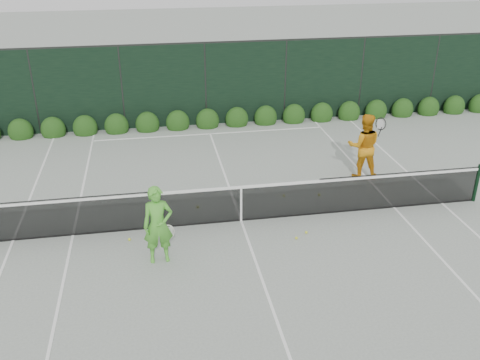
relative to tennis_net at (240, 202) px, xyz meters
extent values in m
plane|color=gray|center=(0.02, 0.00, -0.53)|extent=(80.00, 80.00, 0.00)
cylinder|color=black|center=(6.42, 0.00, 0.00)|extent=(0.10, 0.10, 1.07)
cube|color=black|center=(-4.18, 0.00, -0.02)|extent=(4.40, 0.01, 1.02)
cube|color=black|center=(0.02, 0.00, -0.05)|extent=(4.00, 0.01, 0.96)
cube|color=black|center=(4.22, 0.00, -0.02)|extent=(4.40, 0.01, 1.02)
cube|color=white|center=(0.02, 0.00, 0.41)|extent=(12.80, 0.03, 0.07)
cube|color=black|center=(0.02, 0.00, -0.51)|extent=(12.80, 0.02, 0.04)
cube|color=white|center=(0.02, 0.00, -0.07)|extent=(0.05, 0.03, 0.91)
imported|color=green|center=(-2.05, -1.42, 0.36)|extent=(0.68, 0.47, 1.79)
torus|color=silver|center=(-1.85, -1.32, 0.10)|extent=(0.30, 0.06, 0.30)
cylinder|color=black|center=(-1.85, -1.32, -0.14)|extent=(0.10, 0.03, 0.30)
imported|color=orange|center=(4.00, 2.01, 0.44)|extent=(1.10, 0.95, 1.94)
torus|color=black|center=(4.35, 1.81, 1.17)|extent=(0.25, 0.21, 0.30)
cylinder|color=black|center=(4.35, 1.81, 0.93)|extent=(0.10, 0.03, 0.30)
cube|color=white|center=(-5.46, 0.00, -0.53)|extent=(0.06, 23.77, 0.01)
cube|color=white|center=(5.51, 0.00, -0.53)|extent=(0.06, 23.77, 0.01)
cube|color=white|center=(-4.09, 0.00, -0.53)|extent=(0.06, 23.77, 0.01)
cube|color=white|center=(4.14, 0.00, -0.53)|extent=(0.06, 23.77, 0.01)
cube|color=white|center=(0.02, 11.88, -0.53)|extent=(11.03, 0.06, 0.01)
cube|color=white|center=(0.02, 6.40, -0.53)|extent=(8.23, 0.06, 0.01)
cube|color=white|center=(0.02, 0.00, -0.53)|extent=(0.06, 12.80, 0.01)
cube|color=black|center=(0.02, 7.50, 0.97)|extent=(32.00, 0.06, 3.00)
cube|color=#262826|center=(0.02, 7.50, 2.50)|extent=(32.00, 0.06, 0.06)
cylinder|color=#262826|center=(-5.98, 7.50, 0.97)|extent=(0.08, 0.08, 3.00)
cylinder|color=#262826|center=(-2.98, 7.50, 0.97)|extent=(0.08, 0.08, 3.00)
cylinder|color=#262826|center=(0.02, 7.50, 0.97)|extent=(0.08, 0.08, 3.00)
cylinder|color=#262826|center=(3.02, 7.50, 0.97)|extent=(0.08, 0.08, 3.00)
cylinder|color=#262826|center=(6.02, 7.50, 0.97)|extent=(0.08, 0.08, 3.00)
cylinder|color=#262826|center=(9.02, 7.50, 0.97)|extent=(0.08, 0.08, 3.00)
ellipsoid|color=#10380F|center=(-6.58, 7.15, -0.30)|extent=(0.86, 0.65, 0.94)
ellipsoid|color=#10380F|center=(-5.48, 7.15, -0.30)|extent=(0.86, 0.65, 0.94)
ellipsoid|color=#10380F|center=(-4.38, 7.15, -0.30)|extent=(0.86, 0.65, 0.94)
ellipsoid|color=#10380F|center=(-3.28, 7.15, -0.30)|extent=(0.86, 0.65, 0.94)
ellipsoid|color=#10380F|center=(-2.18, 7.15, -0.30)|extent=(0.86, 0.65, 0.94)
ellipsoid|color=#10380F|center=(-1.08, 7.15, -0.30)|extent=(0.86, 0.65, 0.94)
ellipsoid|color=#10380F|center=(0.02, 7.15, -0.30)|extent=(0.86, 0.65, 0.94)
ellipsoid|color=#10380F|center=(1.12, 7.15, -0.30)|extent=(0.86, 0.65, 0.94)
ellipsoid|color=#10380F|center=(2.22, 7.15, -0.30)|extent=(0.86, 0.65, 0.94)
ellipsoid|color=#10380F|center=(3.32, 7.15, -0.30)|extent=(0.86, 0.65, 0.94)
ellipsoid|color=#10380F|center=(4.42, 7.15, -0.30)|extent=(0.86, 0.65, 0.94)
ellipsoid|color=#10380F|center=(5.52, 7.15, -0.30)|extent=(0.86, 0.65, 0.94)
ellipsoid|color=#10380F|center=(6.62, 7.15, -0.30)|extent=(0.86, 0.65, 0.94)
ellipsoid|color=#10380F|center=(7.72, 7.15, -0.30)|extent=(0.86, 0.65, 0.94)
ellipsoid|color=#10380F|center=(8.82, 7.15, -0.30)|extent=(0.86, 0.65, 0.94)
ellipsoid|color=#10380F|center=(9.92, 7.15, -0.30)|extent=(0.86, 0.65, 0.94)
ellipsoid|color=#10380F|center=(11.02, 7.15, -0.30)|extent=(0.86, 0.65, 0.94)
sphere|color=yellow|center=(1.47, -0.88, -0.50)|extent=(0.07, 0.07, 0.07)
sphere|color=yellow|center=(1.17, -1.10, -0.50)|extent=(0.07, 0.07, 0.07)
sphere|color=yellow|center=(-2.75, -0.48, -0.50)|extent=(0.07, 0.07, 0.07)
sphere|color=yellow|center=(1.42, 1.11, -0.50)|extent=(0.07, 0.07, 0.07)
sphere|color=yellow|center=(-0.99, 0.87, -0.50)|extent=(0.07, 0.07, 0.07)
sphere|color=yellow|center=(2.39, 1.00, -0.50)|extent=(0.07, 0.07, 0.07)
camera|label=1|loc=(-2.03, -11.58, 6.17)|focal=40.00mm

